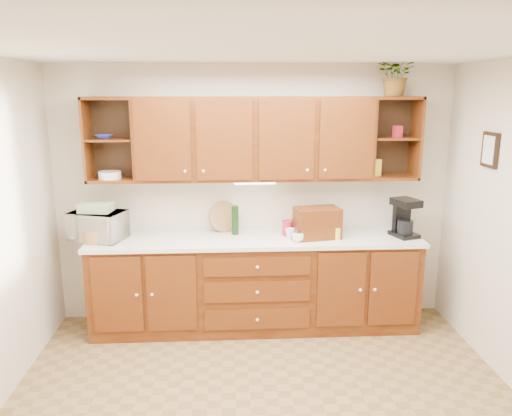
{
  "coord_description": "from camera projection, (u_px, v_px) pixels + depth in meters",
  "views": [
    {
      "loc": [
        -0.26,
        -3.24,
        2.34
      ],
      "look_at": [
        -0.01,
        1.15,
        1.31
      ],
      "focal_mm": 35.0,
      "sensor_mm": 36.0,
      "label": 1
    }
  ],
  "objects": [
    {
      "name": "floor",
      "position": [
        266.0,
        415.0,
        3.7
      ],
      "size": [
        4.0,
        4.0,
        0.0
      ],
      "primitive_type": "plane",
      "color": "olive",
      "rests_on": "ground"
    },
    {
      "name": "ceiling",
      "position": [
        268.0,
        48.0,
        3.1
      ],
      "size": [
        4.0,
        4.0,
        0.0
      ],
      "primitive_type": "plane",
      "rotation": [
        3.14,
        0.0,
        0.0
      ],
      "color": "white",
      "rests_on": "back_wall"
    },
    {
      "name": "back_wall",
      "position": [
        254.0,
        195.0,
        5.1
      ],
      "size": [
        4.0,
        0.0,
        4.0
      ],
      "primitive_type": "plane",
      "rotation": [
        1.57,
        0.0,
        0.0
      ],
      "color": "beige",
      "rests_on": "floor"
    },
    {
      "name": "base_cabinets",
      "position": [
        255.0,
        284.0,
        5.0
      ],
      "size": [
        3.2,
        0.6,
        0.9
      ],
      "primitive_type": "cube",
      "color": "#3D1407",
      "rests_on": "floor"
    },
    {
      "name": "countertop",
      "position": [
        255.0,
        240.0,
        4.89
      ],
      "size": [
        3.24,
        0.64,
        0.04
      ],
      "primitive_type": "cube",
      "color": "silver",
      "rests_on": "base_cabinets"
    },
    {
      "name": "upper_cabinets",
      "position": [
        256.0,
        139.0,
        4.81
      ],
      "size": [
        3.2,
        0.33,
        0.8
      ],
      "color": "#3D1407",
      "rests_on": "back_wall"
    },
    {
      "name": "undercabinet_light",
      "position": [
        255.0,
        183.0,
        4.85
      ],
      "size": [
        0.4,
        0.05,
        0.02
      ],
      "primitive_type": "cube",
      "color": "white",
      "rests_on": "upper_cabinets"
    },
    {
      "name": "framed_picture",
      "position": [
        490.0,
        150.0,
        4.26
      ],
      "size": [
        0.03,
        0.24,
        0.3
      ],
      "primitive_type": "cube",
      "color": "black",
      "rests_on": "right_wall"
    },
    {
      "name": "wicker_basket",
      "position": [
        96.0,
        235.0,
        4.74
      ],
      "size": [
        0.27,
        0.27,
        0.13
      ],
      "primitive_type": "cylinder",
      "rotation": [
        0.0,
        0.0,
        -0.1
      ],
      "color": "#A87446",
      "rests_on": "countertop"
    },
    {
      "name": "microwave",
      "position": [
        98.0,
        226.0,
        4.79
      ],
      "size": [
        0.58,
        0.48,
        0.28
      ],
      "primitive_type": "imported",
      "rotation": [
        0.0,
        0.0,
        -0.32
      ],
      "color": "beige",
      "rests_on": "countertop"
    },
    {
      "name": "towel_stack",
      "position": [
        96.0,
        207.0,
        4.75
      ],
      "size": [
        0.32,
        0.26,
        0.09
      ],
      "primitive_type": "cube",
      "rotation": [
        0.0,
        0.0,
        -0.14
      ],
      "color": "#C4C35C",
      "rests_on": "microwave"
    },
    {
      "name": "wine_bottle",
      "position": [
        235.0,
        220.0,
        4.96
      ],
      "size": [
        0.09,
        0.09,
        0.29
      ],
      "primitive_type": "cylinder",
      "rotation": [
        0.0,
        0.0,
        0.34
      ],
      "color": "black",
      "rests_on": "countertop"
    },
    {
      "name": "woven_tray",
      "position": [
        224.0,
        230.0,
        5.1
      ],
      "size": [
        0.32,
        0.19,
        0.31
      ],
      "primitive_type": "cylinder",
      "rotation": [
        1.36,
        0.0,
        0.37
      ],
      "color": "#A87446",
      "rests_on": "countertop"
    },
    {
      "name": "bread_box",
      "position": [
        317.0,
        223.0,
        4.85
      ],
      "size": [
        0.46,
        0.34,
        0.3
      ],
      "primitive_type": "cube",
      "rotation": [
        0.0,
        0.0,
        0.18
      ],
      "color": "#3D1407",
      "rests_on": "countertop"
    },
    {
      "name": "mug_tree",
      "position": [
        298.0,
        234.0,
        4.83
      ],
      "size": [
        0.31,
        0.29,
        0.32
      ],
      "rotation": [
        0.0,
        0.0,
        0.4
      ],
      "color": "#3D1407",
      "rests_on": "countertop"
    },
    {
      "name": "canister_red",
      "position": [
        288.0,
        228.0,
        4.97
      ],
      "size": [
        0.12,
        0.12,
        0.14
      ],
      "primitive_type": "cylinder",
      "rotation": [
        0.0,
        0.0,
        0.07
      ],
      "color": "#AA182C",
      "rests_on": "countertop"
    },
    {
      "name": "canister_white",
      "position": [
        312.0,
        225.0,
        5.0
      ],
      "size": [
        0.1,
        0.1,
        0.18
      ],
      "primitive_type": "cylinder",
      "rotation": [
        0.0,
        0.0,
        -0.37
      ],
      "color": "white",
      "rests_on": "countertop"
    },
    {
      "name": "canister_yellow",
      "position": [
        336.0,
        233.0,
        4.82
      ],
      "size": [
        0.11,
        0.11,
        0.12
      ],
      "primitive_type": "cylinder",
      "rotation": [
        0.0,
        0.0,
        0.27
      ],
      "color": "yellow",
      "rests_on": "countertop"
    },
    {
      "name": "coffee_maker",
      "position": [
        404.0,
        218.0,
        4.9
      ],
      "size": [
        0.28,
        0.32,
        0.38
      ],
      "rotation": [
        0.0,
        0.0,
        0.33
      ],
      "color": "black",
      "rests_on": "countertop"
    },
    {
      "name": "bowl_stack",
      "position": [
        104.0,
        137.0,
        4.71
      ],
      "size": [
        0.17,
        0.17,
        0.04
      ],
      "primitive_type": "imported",
      "rotation": [
        0.0,
        0.0,
        -0.08
      ],
      "color": "#293097",
      "rests_on": "upper_cabinets"
    },
    {
      "name": "plate_stack",
      "position": [
        110.0,
        175.0,
        4.77
      ],
      "size": [
        0.27,
        0.27,
        0.07
      ],
      "primitive_type": "cylinder",
      "rotation": [
        0.0,
        0.0,
        -0.34
      ],
      "color": "white",
      "rests_on": "upper_cabinets"
    },
    {
      "name": "pantry_box_yellow",
      "position": [
        375.0,
        168.0,
        4.92
      ],
      "size": [
        0.11,
        0.1,
        0.16
      ],
      "primitive_type": "cube",
      "rotation": [
        0.0,
        0.0,
        0.36
      ],
      "color": "yellow",
      "rests_on": "upper_cabinets"
    },
    {
      "name": "pantry_box_red",
      "position": [
        398.0,
        132.0,
        4.83
      ],
      "size": [
        0.09,
        0.08,
        0.11
      ],
      "primitive_type": "cube",
      "rotation": [
        0.0,
        0.0,
        0.29
      ],
      "color": "#AA182C",
      "rests_on": "upper_cabinets"
    },
    {
      "name": "potted_plant",
      "position": [
        397.0,
        75.0,
        4.7
      ],
      "size": [
        0.44,
        0.41,
        0.4
      ],
      "primitive_type": "imported",
      "rotation": [
        0.0,
        0.0,
        -0.31
      ],
      "color": "#999999",
      "rests_on": "upper_cabinets"
    }
  ]
}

